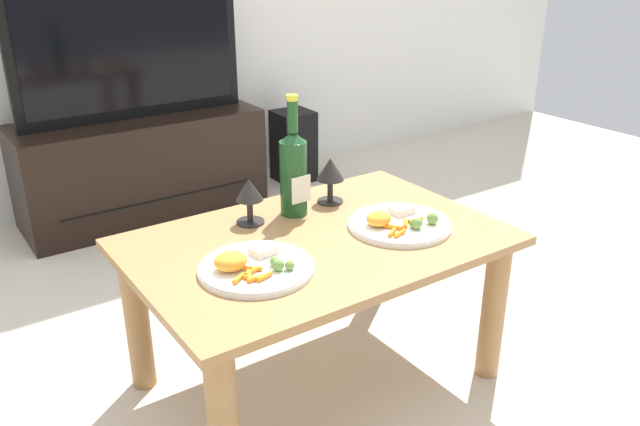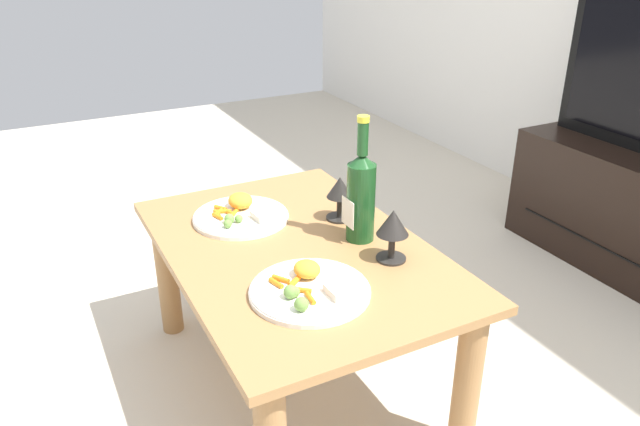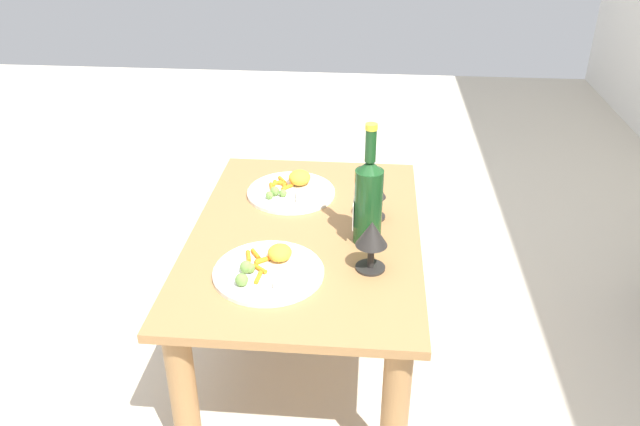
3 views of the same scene
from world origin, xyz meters
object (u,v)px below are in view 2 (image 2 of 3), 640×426
(wine_bottle, at_px, (361,194))
(goblet_right, at_px, (393,226))
(goblet_left, at_px, (340,191))
(dinner_plate_right, at_px, (309,289))
(dinner_plate_left, at_px, (241,214))
(dining_table, at_px, (296,275))

(wine_bottle, height_order, goblet_right, wine_bottle)
(goblet_left, distance_m, dinner_plate_right, 0.43)
(dinner_plate_left, bearing_deg, goblet_left, 62.62)
(wine_bottle, relative_size, goblet_left, 2.65)
(dining_table, xyz_separation_m, dinner_plate_right, (0.23, -0.07, 0.10))
(dining_table, bearing_deg, goblet_right, 47.02)
(goblet_left, distance_m, dinner_plate_left, 0.31)
(goblet_left, relative_size, goblet_right, 0.94)
(goblet_right, bearing_deg, dinner_plate_right, -79.51)
(goblet_right, bearing_deg, dinner_plate_left, -147.73)
(dining_table, xyz_separation_m, dinner_plate_left, (-0.24, -0.07, 0.10))
(dining_table, distance_m, wine_bottle, 0.29)
(dining_table, relative_size, goblet_left, 7.49)
(goblet_right, distance_m, dinner_plate_left, 0.50)
(dining_table, height_order, dinner_plate_right, dinner_plate_right)
(wine_bottle, height_order, dinner_plate_right, wine_bottle)
(goblet_left, height_order, goblet_right, goblet_right)
(dining_table, bearing_deg, wine_bottle, 77.60)
(goblet_right, bearing_deg, goblet_left, 180.00)
(wine_bottle, height_order, goblet_left, wine_bottle)
(dining_table, distance_m, goblet_left, 0.28)
(wine_bottle, xyz_separation_m, dinner_plate_left, (-0.28, -0.25, -0.12))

